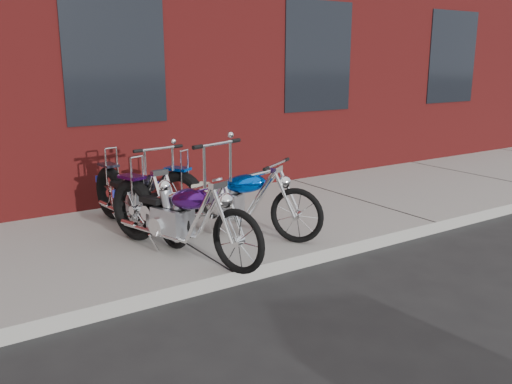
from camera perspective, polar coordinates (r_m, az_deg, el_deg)
ground at (r=5.37m, az=-2.43°, el=-9.90°), size 120.00×120.00×0.00m
sidewalk at (r=6.59m, az=-9.20°, el=-4.81°), size 22.00×3.00×0.15m
chopper_purple at (r=5.71m, az=-8.22°, el=-2.65°), size 0.82×2.17×1.25m
chopper_blue at (r=6.35m, az=-2.64°, el=-0.94°), size 1.25×1.91×0.95m
chopper_third at (r=6.58m, az=-12.45°, el=-0.80°), size 0.52×2.14×1.09m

